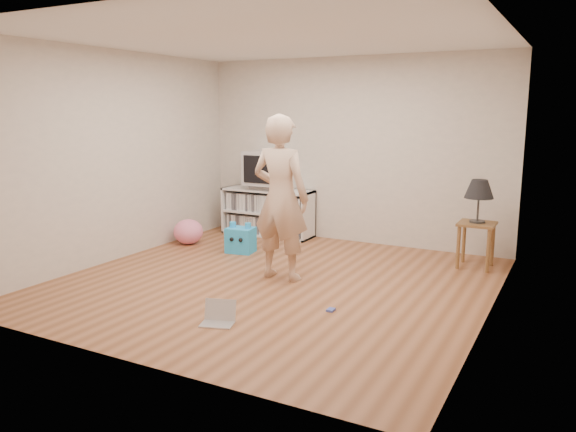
% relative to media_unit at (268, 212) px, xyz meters
% --- Properties ---
extents(ground, '(4.50, 4.50, 0.00)m').
position_rel_media_unit_xyz_m(ground, '(1.24, -2.04, -0.35)').
color(ground, brown).
rests_on(ground, ground).
extents(walls, '(4.52, 4.52, 2.60)m').
position_rel_media_unit_xyz_m(walls, '(1.24, -2.04, 0.95)').
color(walls, silver).
rests_on(walls, ground).
extents(ceiling, '(4.50, 4.50, 0.01)m').
position_rel_media_unit_xyz_m(ceiling, '(1.24, -2.04, 2.25)').
color(ceiling, white).
rests_on(ceiling, walls).
extents(media_unit, '(1.40, 0.45, 0.70)m').
position_rel_media_unit_xyz_m(media_unit, '(0.00, 0.00, 0.00)').
color(media_unit, white).
rests_on(media_unit, ground).
extents(dvd_deck, '(0.45, 0.35, 0.07)m').
position_rel_media_unit_xyz_m(dvd_deck, '(0.00, -0.02, 0.39)').
color(dvd_deck, gray).
rests_on(dvd_deck, media_unit).
extents(crt_tv, '(0.60, 0.53, 0.50)m').
position_rel_media_unit_xyz_m(crt_tv, '(0.00, -0.02, 0.67)').
color(crt_tv, '#AFAFB4').
rests_on(crt_tv, dvd_deck).
extents(side_table, '(0.42, 0.42, 0.55)m').
position_rel_media_unit_xyz_m(side_table, '(3.09, -0.39, 0.07)').
color(side_table, brown).
rests_on(side_table, ground).
extents(table_lamp, '(0.34, 0.34, 0.52)m').
position_rel_media_unit_xyz_m(table_lamp, '(3.09, -0.39, 0.59)').
color(table_lamp, '#333333').
rests_on(table_lamp, side_table).
extents(person, '(0.67, 0.45, 1.83)m').
position_rel_media_unit_xyz_m(person, '(1.24, -1.88, 0.57)').
color(person, '#D6AF92').
rests_on(person, ground).
extents(laptop, '(0.34, 0.31, 0.20)m').
position_rel_media_unit_xyz_m(laptop, '(1.39, -3.32, -0.30)').
color(laptop, silver).
rests_on(laptop, ground).
extents(playing_cards, '(0.07, 0.09, 0.02)m').
position_rel_media_unit_xyz_m(playing_cards, '(2.16, -2.58, -0.34)').
color(playing_cards, '#485BC2').
rests_on(playing_cards, ground).
extents(plush_blue, '(0.39, 0.34, 0.41)m').
position_rel_media_unit_xyz_m(plush_blue, '(0.20, -1.10, -0.18)').
color(plush_blue, '#23A5FF').
rests_on(plush_blue, ground).
extents(plush_pink, '(0.47, 0.47, 0.35)m').
position_rel_media_unit_xyz_m(plush_pink, '(-0.71, -1.05, -0.17)').
color(plush_pink, pink).
rests_on(plush_pink, ground).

